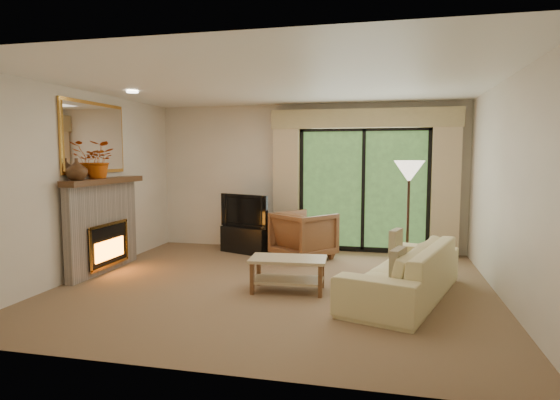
% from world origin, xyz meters
% --- Properties ---
extents(floor, '(5.50, 5.50, 0.00)m').
position_xyz_m(floor, '(0.00, 0.00, 0.00)').
color(floor, '#826447').
rests_on(floor, ground).
extents(ceiling, '(5.50, 5.50, 0.00)m').
position_xyz_m(ceiling, '(0.00, 0.00, 2.60)').
color(ceiling, white).
rests_on(ceiling, ground).
extents(wall_back, '(5.00, 0.00, 5.00)m').
position_xyz_m(wall_back, '(0.00, 2.50, 1.30)').
color(wall_back, beige).
rests_on(wall_back, ground).
extents(wall_front, '(5.00, 0.00, 5.00)m').
position_xyz_m(wall_front, '(0.00, -2.50, 1.30)').
color(wall_front, beige).
rests_on(wall_front, ground).
extents(wall_left, '(0.00, 5.00, 5.00)m').
position_xyz_m(wall_left, '(-2.75, 0.00, 1.30)').
color(wall_left, beige).
rests_on(wall_left, ground).
extents(wall_right, '(0.00, 5.00, 5.00)m').
position_xyz_m(wall_right, '(2.75, 0.00, 1.30)').
color(wall_right, beige).
rests_on(wall_right, ground).
extents(fireplace, '(0.24, 1.70, 1.37)m').
position_xyz_m(fireplace, '(-2.63, 0.20, 0.69)').
color(fireplace, gray).
rests_on(fireplace, floor).
extents(mirror, '(0.07, 1.45, 1.02)m').
position_xyz_m(mirror, '(-2.71, 0.20, 1.95)').
color(mirror, gold).
rests_on(mirror, wall_left).
extents(sliding_door, '(2.26, 0.10, 2.16)m').
position_xyz_m(sliding_door, '(1.00, 2.45, 1.10)').
color(sliding_door, black).
rests_on(sliding_door, floor).
extents(curtain_left, '(0.45, 0.18, 2.35)m').
position_xyz_m(curtain_left, '(-0.35, 2.34, 1.20)').
color(curtain_left, tan).
rests_on(curtain_left, floor).
extents(curtain_right, '(0.45, 0.18, 2.35)m').
position_xyz_m(curtain_right, '(2.35, 2.34, 1.20)').
color(curtain_right, tan).
rests_on(curtain_right, floor).
extents(cornice, '(3.20, 0.24, 0.32)m').
position_xyz_m(cornice, '(1.00, 2.36, 2.32)').
color(cornice, tan).
rests_on(cornice, wall_back).
extents(media_console, '(1.00, 0.71, 0.45)m').
position_xyz_m(media_console, '(-0.96, 1.95, 0.23)').
color(media_console, black).
rests_on(media_console, floor).
extents(tv, '(0.97, 0.49, 0.57)m').
position_xyz_m(tv, '(-0.96, 1.95, 0.74)').
color(tv, black).
rests_on(tv, media_console).
extents(armchair, '(1.18, 1.19, 0.78)m').
position_xyz_m(armchair, '(0.09, 1.68, 0.39)').
color(armchair, brown).
rests_on(armchair, floor).
extents(sofa, '(1.52, 2.41, 0.66)m').
position_xyz_m(sofa, '(1.61, -0.13, 0.33)').
color(sofa, beige).
rests_on(sofa, floor).
extents(pillow_near, '(0.19, 0.36, 0.35)m').
position_xyz_m(pillow_near, '(1.53, -0.78, 0.55)').
color(pillow_near, brown).
rests_on(pillow_near, sofa).
extents(pillow_far, '(0.19, 0.36, 0.35)m').
position_xyz_m(pillow_far, '(1.53, 0.52, 0.55)').
color(pillow_far, brown).
rests_on(pillow_far, sofa).
extents(coffee_table, '(0.98, 0.59, 0.43)m').
position_xyz_m(coffee_table, '(0.22, -0.19, 0.21)').
color(coffee_table, tan).
rests_on(coffee_table, floor).
extents(floor_lamp, '(0.50, 0.50, 1.62)m').
position_xyz_m(floor_lamp, '(1.71, 1.15, 0.81)').
color(floor_lamp, '#FFEBD0').
rests_on(floor_lamp, floor).
extents(vase, '(0.30, 0.30, 0.29)m').
position_xyz_m(vase, '(-2.61, -0.37, 1.52)').
color(vase, '#482C17').
rests_on(vase, fireplace).
extents(branches, '(0.54, 0.49, 0.53)m').
position_xyz_m(branches, '(-2.61, 0.14, 1.63)').
color(branches, '#B7490D').
rests_on(branches, fireplace).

